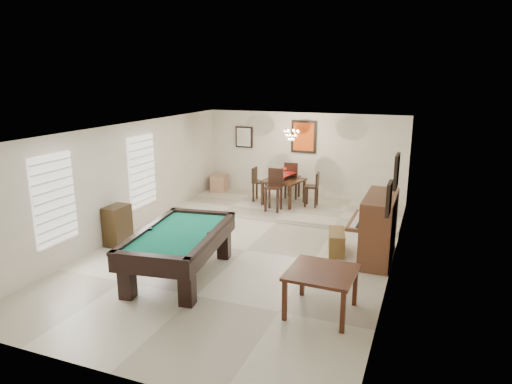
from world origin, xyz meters
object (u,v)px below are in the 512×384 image
Objects in this scene: dining_table at (284,190)px; chandelier at (291,131)px; dining_chair_north at (292,180)px; piano_bench at (336,242)px; dining_chair_south at (273,190)px; dining_chair_east at (311,189)px; pool_table at (180,254)px; square_table at (321,292)px; flower_vase at (284,171)px; corner_bench at (219,183)px; upright_piano at (371,227)px; apothecary_chest at (117,225)px; dining_chair_west at (260,184)px.

dining_table is 1.70m from chandelier.
dining_chair_north is 1.81× the size of chandelier.
dining_chair_south is at bearing 136.13° from piano_bench.
dining_chair_south is 1.15m from dining_chair_east.
chandelier is (-1.83, 2.61, 1.97)m from piano_bench.
pool_table is 2.79m from square_table.
dining_chair_east is 1.70m from chandelier.
flower_vase reaches higher than square_table.
corner_bench is 0.92× the size of chandelier.
dining_chair_east is at bearing 22.05° from chandelier.
dining_table is at bearing 126.72° from piano_bench.
dining_chair_south is at bearing 143.37° from upright_piano.
apothecary_chest reaches higher than corner_bench.
pool_table is at bearing -17.37° from dining_chair_east.
upright_piano is at bearing 30.45° from dining_chair_east.
apothecary_chest is 0.89× the size of dining_table.
dining_table reaches higher than apothecary_chest.
dining_chair_east is (-1.99, 2.88, -0.07)m from upright_piano.
corner_bench is at bearing 146.81° from dining_chair_south.
pool_table is 2.50× the size of square_table.
dining_table is 0.88× the size of dining_chair_south.
dining_table is 0.73m from dining_chair_west.
pool_table is 2.33m from apothecary_chest.
dining_chair_west is (-0.77, -0.67, -0.06)m from dining_chair_north.
dining_table reaches higher than corner_bench.
pool_table is at bearing 85.40° from dining_chair_north.
dining_chair_west is (1.80, 4.11, 0.16)m from apothecary_chest.
apothecary_chest is at bearing 154.91° from dining_chair_west.
apothecary_chest is at bearing 148.23° from pool_table.
dining_chair_north is at bearing 120.26° from piano_bench.
dining_chair_north is 1.96× the size of corner_bench.
dining_chair_east is (0.79, 0.03, -0.46)m from flower_vase.
square_table is 5.08m from apothecary_chest.
dining_chair_north reaches higher than dining_table.
square_table is 5.94m from flower_vase.
dining_chair_east reaches higher than square_table.
upright_piano reaches higher than flower_vase.
dining_chair_south is at bearing 86.34° from dining_chair_north.
dining_chair_north is (0.05, 0.70, -0.39)m from flower_vase.
piano_bench is 3.60× the size of flower_vase.
dining_table is 2.46m from corner_bench.
apothecary_chest is (-5.31, -1.23, -0.23)m from upright_piano.
corner_bench is at bearing 141.86° from piano_bench.
dining_chair_north reaches higher than dining_chair_west.
apothecary_chest is 5.29m from dining_chair_east.
upright_piano is (0.41, 2.56, 0.32)m from square_table.
flower_vase reaches higher than dining_chair_east.
piano_bench is 4.07m from dining_chair_north.
square_table is at bearing -52.21° from corner_bench.
apothecary_chest is 4.17m from dining_chair_south.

